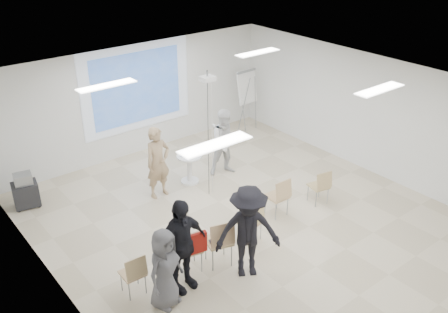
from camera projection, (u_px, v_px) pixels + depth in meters
floor at (247, 223)px, 10.88m from camera, size 8.00×9.00×0.10m
ceiling at (250, 87)px, 9.49m from camera, size 8.00×9.00×0.10m
wall_back at (137, 99)px, 13.36m from camera, size 8.00×0.10×3.00m
wall_left at (57, 231)px, 7.92m from camera, size 0.10×9.00×3.00m
wall_right at (371, 114)px, 12.45m from camera, size 0.10×9.00×3.00m
projection_halo at (137, 88)px, 13.16m from camera, size 3.20×0.01×2.30m
projection_image at (137, 88)px, 13.15m from camera, size 2.60×0.01×1.90m
pedestal_table at (189, 167)px, 12.20m from camera, size 0.80×0.80×0.76m
player_left at (158, 158)px, 11.39m from camera, size 0.74×0.52×1.95m
player_right at (226, 139)px, 12.39m from camera, size 1.11×1.00×1.90m
controller_left at (158, 140)px, 11.53m from camera, size 0.05×0.13×0.04m
controller_right at (214, 125)px, 12.32m from camera, size 0.07×0.11×0.04m
chair_far_left at (134, 272)px, 8.57m from camera, size 0.41×0.44×0.83m
chair_left_mid at (190, 248)px, 9.09m from camera, size 0.52×0.54×0.92m
chair_left_inner at (220, 239)px, 9.24m from camera, size 0.59×0.62×1.00m
chair_center at (253, 220)px, 9.97m from camera, size 0.46×0.48×0.85m
chair_right_inner at (279, 194)px, 10.79m from camera, size 0.44×0.47×0.92m
chair_right_far at (321, 185)px, 11.26m from camera, size 0.48×0.50×0.85m
red_jacket at (195, 243)px, 8.93m from camera, size 0.43×0.18×0.40m
laptop at (218, 239)px, 9.35m from camera, size 0.43×0.36×0.03m
audience_left at (180, 240)px, 8.49m from camera, size 1.25×0.81×2.07m
audience_mid at (248, 226)px, 8.84m from camera, size 1.53×1.32×2.08m
audience_outer at (164, 264)px, 8.22m from camera, size 0.94×0.77×1.67m
flipchart_easel at (247, 87)px, 14.53m from camera, size 0.83×0.63×1.92m
av_cart at (25, 192)px, 11.23m from camera, size 0.62×0.53×0.82m
ceiling_projector at (208, 84)px, 10.75m from camera, size 0.30×0.25×3.00m
fluor_panel_nw at (107, 85)px, 9.81m from camera, size 1.20×0.30×0.02m
fluor_panel_ne at (258, 53)px, 12.04m from camera, size 1.20×0.30×0.02m
fluor_panel_sw at (215, 144)px, 7.36m from camera, size 1.20×0.30×0.02m
fluor_panel_se at (380, 89)px, 9.60m from camera, size 1.20×0.30×0.02m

